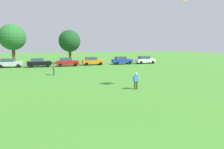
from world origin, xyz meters
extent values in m
plane|color=#42842D|center=(0.00, 30.00, 0.00)|extent=(160.00, 160.00, 0.00)
cylinder|color=#3F3833|center=(7.02, 15.32, 0.39)|extent=(0.15, 0.15, 0.78)
cylinder|color=#3F3833|center=(6.79, 15.29, 0.39)|extent=(0.15, 0.15, 0.78)
cube|color=#337FCC|center=(6.91, 15.30, 1.05)|extent=(0.55, 0.36, 0.55)
cylinder|color=beige|center=(7.22, 15.35, 1.07)|extent=(0.11, 0.11, 0.52)
cylinder|color=beige|center=(6.59, 15.26, 1.07)|extent=(0.11, 0.11, 0.52)
sphere|color=beige|center=(6.91, 15.30, 1.47)|extent=(0.24, 0.24, 0.24)
cylinder|color=navy|center=(-0.29, 26.67, 0.42)|extent=(0.16, 0.16, 0.84)
cylinder|color=navy|center=(-0.29, 26.92, 0.42)|extent=(0.16, 0.16, 0.84)
cube|color=#4CB266|center=(-0.29, 26.80, 1.13)|extent=(0.32, 0.56, 0.59)
cylinder|color=brown|center=(-0.30, 26.45, 1.15)|extent=(0.12, 0.12, 0.56)
cylinder|color=brown|center=(-0.28, 27.14, 1.15)|extent=(0.12, 0.12, 0.56)
sphere|color=brown|center=(-0.29, 26.80, 1.58)|extent=(0.26, 0.26, 0.26)
sphere|color=yellow|center=(10.64, 14.15, 8.19)|extent=(0.10, 0.10, 0.10)
sphere|color=yellow|center=(10.59, 14.15, 7.97)|extent=(0.10, 0.10, 0.10)
sphere|color=yellow|center=(10.54, 14.15, 7.75)|extent=(0.10, 0.10, 0.10)
cube|color=silver|center=(-7.78, 39.16, 0.70)|extent=(4.30, 1.80, 0.76)
cube|color=#334756|center=(-8.13, 39.16, 1.38)|extent=(2.24, 1.58, 0.60)
cylinder|color=black|center=(-6.32, 40.06, 0.32)|extent=(0.64, 0.22, 0.64)
cylinder|color=black|center=(-6.32, 38.26, 0.32)|extent=(0.64, 0.22, 0.64)
cylinder|color=black|center=(-9.25, 40.06, 0.32)|extent=(0.64, 0.22, 0.64)
cylinder|color=black|center=(-9.25, 38.26, 0.32)|extent=(0.64, 0.22, 0.64)
cube|color=black|center=(-2.63, 38.30, 0.70)|extent=(4.30, 1.80, 0.76)
cube|color=#334756|center=(-2.97, 38.30, 1.38)|extent=(2.24, 1.58, 0.60)
cylinder|color=black|center=(-1.17, 39.20, 0.32)|extent=(0.64, 0.22, 0.64)
cylinder|color=black|center=(-1.17, 37.40, 0.32)|extent=(0.64, 0.22, 0.64)
cylinder|color=black|center=(-4.09, 39.20, 0.32)|extent=(0.64, 0.22, 0.64)
cylinder|color=black|center=(-4.09, 37.40, 0.32)|extent=(0.64, 0.22, 0.64)
cube|color=red|center=(2.61, 38.27, 0.70)|extent=(4.30, 1.80, 0.76)
cube|color=#334756|center=(2.27, 38.27, 1.38)|extent=(2.24, 1.58, 0.60)
cylinder|color=black|center=(4.07, 39.17, 0.32)|extent=(0.64, 0.22, 0.64)
cylinder|color=black|center=(4.07, 37.37, 0.32)|extent=(0.64, 0.22, 0.64)
cylinder|color=black|center=(1.15, 39.17, 0.32)|extent=(0.64, 0.22, 0.64)
cylinder|color=black|center=(1.15, 37.37, 0.32)|extent=(0.64, 0.22, 0.64)
cube|color=orange|center=(7.83, 38.90, 0.70)|extent=(4.30, 1.80, 0.76)
cube|color=#334756|center=(7.49, 38.90, 1.38)|extent=(2.24, 1.58, 0.60)
cylinder|color=black|center=(9.29, 39.80, 0.32)|extent=(0.64, 0.22, 0.64)
cylinder|color=black|center=(9.29, 38.00, 0.32)|extent=(0.64, 0.22, 0.64)
cylinder|color=black|center=(6.37, 39.80, 0.32)|extent=(0.64, 0.22, 0.64)
cylinder|color=black|center=(6.37, 38.00, 0.32)|extent=(0.64, 0.22, 0.64)
cube|color=#1E38AD|center=(14.26, 38.63, 0.70)|extent=(4.30, 1.80, 0.76)
cube|color=#334756|center=(13.92, 38.63, 1.38)|extent=(2.24, 1.58, 0.60)
cylinder|color=black|center=(15.73, 39.53, 0.32)|extent=(0.64, 0.22, 0.64)
cylinder|color=black|center=(15.73, 37.73, 0.32)|extent=(0.64, 0.22, 0.64)
cylinder|color=black|center=(12.80, 39.53, 0.32)|extent=(0.64, 0.22, 0.64)
cylinder|color=black|center=(12.80, 37.73, 0.32)|extent=(0.64, 0.22, 0.64)
cube|color=white|center=(19.72, 38.40, 0.70)|extent=(4.30, 1.80, 0.76)
cube|color=#334756|center=(19.37, 38.40, 1.38)|extent=(2.24, 1.58, 0.60)
cylinder|color=black|center=(21.18, 39.30, 0.32)|extent=(0.64, 0.22, 0.64)
cylinder|color=black|center=(21.18, 37.50, 0.32)|extent=(0.64, 0.22, 0.64)
cylinder|color=black|center=(18.26, 39.30, 0.32)|extent=(0.64, 0.22, 0.64)
cylinder|color=black|center=(18.26, 37.50, 0.32)|extent=(0.64, 0.22, 0.64)
cylinder|color=brown|center=(-7.97, 44.98, 1.73)|extent=(0.64, 0.64, 3.46)
sphere|color=#286B2D|center=(-7.97, 44.98, 5.78)|extent=(5.46, 5.46, 5.46)
cylinder|color=brown|center=(3.62, 43.03, 1.50)|extent=(0.55, 0.55, 3.00)
sphere|color=#194C1E|center=(3.62, 43.03, 5.01)|extent=(4.74, 4.74, 4.74)
camera|label=1|loc=(-0.85, -1.56, 4.20)|focal=31.74mm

